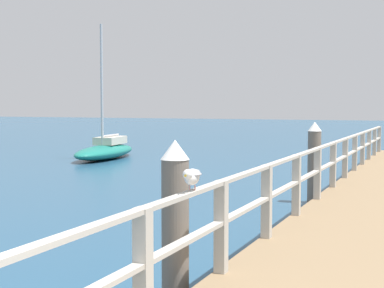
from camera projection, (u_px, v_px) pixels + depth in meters
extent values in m
cube|color=#B2ADA3|center=(143.00, 270.00, 4.18)|extent=(0.12, 0.12, 0.97)
cube|color=#B2ADA3|center=(221.00, 227.00, 5.68)|extent=(0.12, 0.12, 0.97)
cube|color=#B2ADA3|center=(267.00, 201.00, 7.17)|extent=(0.12, 0.12, 0.97)
cube|color=#B2ADA3|center=(296.00, 185.00, 8.67)|extent=(0.12, 0.12, 0.97)
cube|color=#B2ADA3|center=(317.00, 173.00, 10.17)|extent=(0.12, 0.12, 0.97)
cube|color=#B2ADA3|center=(333.00, 165.00, 11.66)|extent=(0.12, 0.12, 0.97)
cube|color=#B2ADA3|center=(345.00, 158.00, 13.16)|extent=(0.12, 0.12, 0.97)
cube|color=#B2ADA3|center=(355.00, 153.00, 14.65)|extent=(0.12, 0.12, 0.97)
cube|color=#B2ADA3|center=(363.00, 148.00, 16.15)|extent=(0.12, 0.12, 0.97)
cube|color=#B2ADA3|center=(369.00, 145.00, 17.65)|extent=(0.12, 0.12, 0.97)
cube|color=#B2ADA3|center=(374.00, 142.00, 19.14)|extent=(0.12, 0.12, 0.97)
cube|color=#B2ADA3|center=(379.00, 139.00, 20.64)|extent=(0.12, 0.12, 0.97)
cube|color=#B2ADA3|center=(333.00, 143.00, 11.63)|extent=(0.10, 19.75, 0.04)
cube|color=#B2ADA3|center=(333.00, 162.00, 11.66)|extent=(0.10, 19.75, 0.04)
cylinder|color=#6B6056|center=(175.00, 235.00, 5.56)|extent=(0.28, 0.28, 1.55)
cone|color=white|center=(175.00, 150.00, 5.50)|extent=(0.29, 0.29, 0.20)
cylinder|color=#6B6056|center=(314.00, 167.00, 11.73)|extent=(0.28, 0.28, 1.55)
cone|color=white|center=(315.00, 126.00, 11.67)|extent=(0.29, 0.29, 0.20)
ellipsoid|color=white|center=(192.00, 177.00, 4.97)|extent=(0.18, 0.30, 0.15)
sphere|color=white|center=(188.00, 174.00, 4.79)|extent=(0.09, 0.09, 0.09)
cone|color=gold|center=(186.00, 175.00, 4.73)|extent=(0.03, 0.05, 0.02)
cone|color=#939399|center=(196.00, 174.00, 5.13)|extent=(0.08, 0.09, 0.07)
ellipsoid|color=#939399|center=(192.00, 174.00, 4.97)|extent=(0.22, 0.25, 0.04)
cylinder|color=tan|center=(195.00, 188.00, 4.98)|extent=(0.01, 0.01, 0.05)
cylinder|color=tan|center=(190.00, 188.00, 4.99)|extent=(0.01, 0.01, 0.05)
ellipsoid|color=#197266|center=(105.00, 152.00, 21.52)|extent=(2.12, 4.61, 0.55)
cylinder|color=#B2B2B7|center=(102.00, 85.00, 21.12)|extent=(0.10, 0.10, 4.68)
cylinder|color=#B2B2B7|center=(110.00, 135.00, 22.01)|extent=(0.32, 1.55, 0.08)
cube|color=beige|center=(110.00, 140.00, 22.00)|extent=(1.05, 1.71, 0.30)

